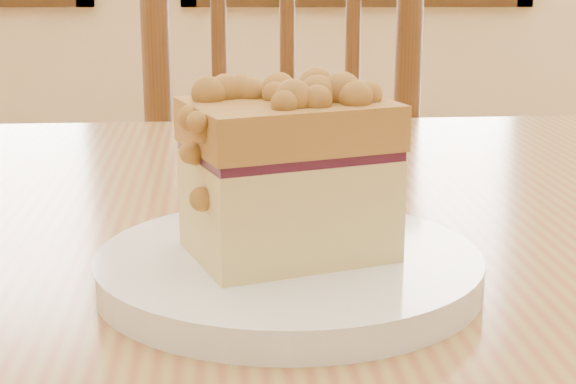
# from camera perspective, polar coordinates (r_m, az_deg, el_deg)

# --- Properties ---
(cafe_table_main) EXTENTS (1.30, 0.92, 0.75)m
(cafe_table_main) POSITION_cam_1_polar(r_m,az_deg,el_deg) (0.76, 4.25, -7.87)
(cafe_table_main) COLOR olive
(cafe_table_main) RESTS_ON ground
(cafe_chair_main) EXTENTS (0.55, 0.55, 1.00)m
(cafe_chair_main) POSITION_cam_1_polar(r_m,az_deg,el_deg) (1.47, -1.69, -2.75)
(cafe_chair_main) COLOR #583518
(cafe_chair_main) RESTS_ON ground
(plate) EXTENTS (0.24, 0.24, 0.02)m
(plate) POSITION_cam_1_polar(r_m,az_deg,el_deg) (0.56, 0.03, -5.00)
(plate) COLOR white
(plate) RESTS_ON cafe_table_main
(cake_slice) EXTENTS (0.14, 0.13, 0.11)m
(cake_slice) POSITION_cam_1_polar(r_m,az_deg,el_deg) (0.54, -0.12, 1.61)
(cake_slice) COLOR #F0E288
(cake_slice) RESTS_ON plate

